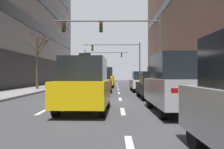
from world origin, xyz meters
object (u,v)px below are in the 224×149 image
at_px(car_parked_3, 142,82).
at_px(taxi_driving_0, 86,79).
at_px(traffic_signal_1, 123,55).
at_px(taxi_driving_2, 105,78).
at_px(traffic_signal_2, 98,60).
at_px(car_driving_4, 101,82).
at_px(car_parked_1, 177,84).
at_px(traffic_signal_0, 122,36).
at_px(taxi_driving_3, 85,85).
at_px(taxi_driving_1, 107,79).
at_px(car_parked_2, 154,85).
at_px(street_tree_1, 37,60).
at_px(pedestrian_0, 182,80).

bearing_deg(car_parked_3, taxi_driving_0, 112.76).
bearing_deg(traffic_signal_1, taxi_driving_2, -101.74).
bearing_deg(traffic_signal_2, car_driving_4, -85.73).
bearing_deg(car_parked_3, traffic_signal_1, 93.86).
bearing_deg(taxi_driving_0, traffic_signal_1, 16.48).
xyz_separation_m(car_driving_4, car_parked_1, (3.50, -11.71, 0.28)).
relative_size(car_parked_3, traffic_signal_0, 0.50).
relative_size(taxi_driving_0, traffic_signal_1, 0.53).
relative_size(taxi_driving_3, car_parked_1, 0.95).
height_order(taxi_driving_1, traffic_signal_2, traffic_signal_2).
distance_m(taxi_driving_1, car_parked_2, 22.15).
height_order(car_driving_4, traffic_signal_2, traffic_signal_2).
relative_size(car_driving_4, traffic_signal_1, 0.51).
distance_m(car_driving_4, street_tree_1, 6.66).
distance_m(traffic_signal_1, street_tree_1, 17.84).
xyz_separation_m(car_parked_2, traffic_signal_1, (-1.18, 23.84, 3.74)).
xyz_separation_m(traffic_signal_1, pedestrian_0, (4.04, -19.42, -3.51)).
height_order(car_driving_4, car_parked_1, car_parked_1).
bearing_deg(taxi_driving_0, car_parked_3, -67.24).
bearing_deg(car_driving_4, taxi_driving_2, 89.51).
xyz_separation_m(traffic_signal_2, pedestrian_0, (8.70, -32.74, -3.55)).
height_order(car_parked_2, pedestrian_0, pedestrian_0).
distance_m(car_parked_1, pedestrian_0, 10.63).
relative_size(taxi_driving_2, pedestrian_0, 3.04).
bearing_deg(street_tree_1, car_parked_1, -55.86).
bearing_deg(traffic_signal_2, taxi_driving_2, -84.35).
xyz_separation_m(taxi_driving_3, car_driving_4, (-0.04, 11.40, -0.23)).
distance_m(taxi_driving_1, traffic_signal_2, 15.92).
relative_size(traffic_signal_1, street_tree_1, 1.69).
relative_size(taxi_driving_1, pedestrian_0, 2.89).
relative_size(traffic_signal_0, pedestrian_0, 5.90).
height_order(car_driving_4, car_parked_3, car_parked_3).
distance_m(car_driving_4, car_parked_1, 12.22).
distance_m(taxi_driving_0, car_parked_2, 23.19).
xyz_separation_m(taxi_driving_1, taxi_driving_3, (0.00, -27.39, 0.22)).
bearing_deg(taxi_driving_0, taxi_driving_1, -6.22).
bearing_deg(taxi_driving_1, street_tree_1, -113.56).
distance_m(taxi_driving_3, car_parked_3, 12.44).
distance_m(taxi_driving_2, traffic_signal_0, 7.85).
relative_size(car_driving_4, car_parked_1, 0.96).
distance_m(traffic_signal_0, pedestrian_0, 6.10).
bearing_deg(traffic_signal_1, car_parked_1, -87.73).
distance_m(taxi_driving_2, traffic_signal_1, 11.63).
xyz_separation_m(taxi_driving_3, street_tree_1, (-6.00, 13.65, 1.72)).
relative_size(traffic_signal_0, traffic_signal_1, 1.05).
height_order(car_driving_4, street_tree_1, street_tree_1).
xyz_separation_m(car_parked_3, traffic_signal_2, (-5.83, 30.73, 3.74)).
height_order(taxi_driving_3, traffic_signal_2, traffic_signal_2).
bearing_deg(traffic_signal_2, taxi_driving_0, -93.03).
relative_size(taxi_driving_2, traffic_signal_2, 0.52).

